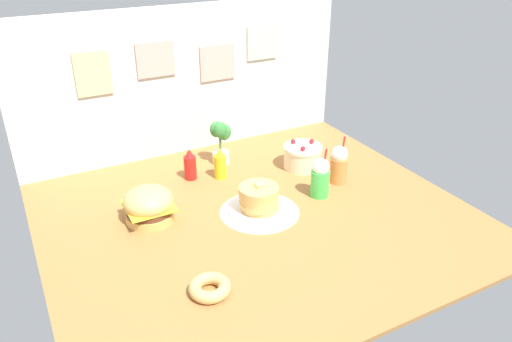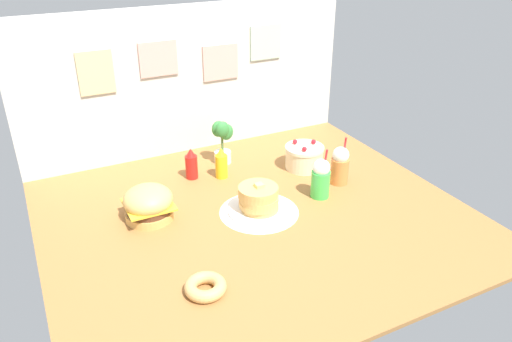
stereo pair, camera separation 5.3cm
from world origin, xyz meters
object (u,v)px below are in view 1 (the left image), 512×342
Objects in this scene: donut_pink_glaze at (210,287)px; potted_plant at (221,140)px; burger at (149,205)px; orange_float_cup at (339,164)px; mustard_bottle at (220,164)px; ketchup_bottle at (190,165)px; layer_cake at (302,156)px; cream_soda_cup at (320,178)px; pancake_stack at (259,201)px.

potted_plant is at bearing 63.32° from donut_pink_glaze.
burger is 102.62cm from orange_float_cup.
mustard_bottle is 0.66× the size of potted_plant.
orange_float_cup is at bearing -30.57° from ketchup_bottle.
burger is at bearing -172.23° from layer_cake.
donut_pink_glaze is at bearing -116.85° from mustard_bottle.
burger is at bearing 167.39° from cream_soda_cup.
donut_pink_glaze is (-97.48, -50.54, -7.77)cm from orange_float_cup.
burger is 1.33× the size of mustard_bottle.
pancake_stack is (49.21, -18.87, -1.45)cm from burger.
burger is 0.88× the size of cream_soda_cup.
potted_plant is at bearing 35.83° from burger.
mustard_bottle is at bearing 63.15° from donut_pink_glaze.
mustard_bottle is at bearing -23.69° from ketchup_bottle.
pancake_stack is at bearing 179.92° from cream_soda_cup.
donut_pink_glaze is at bearing -136.32° from pancake_stack.
burger is 52.72cm from pancake_stack.
layer_cake is 48.04cm from mustard_bottle.
donut_pink_glaze is 114.45cm from potted_plant.
layer_cake is 0.83× the size of orange_float_cup.
potted_plant is at bearing 23.64° from ketchup_bottle.
layer_cake is 1.25× the size of ketchup_bottle.
layer_cake is at bearing 107.68° from orange_float_cup.
burger is 0.88× the size of orange_float_cup.
potted_plant is (51.11, 101.72, 11.81)cm from donut_pink_glaze.
ketchup_bottle is (-61.88, 17.18, 1.41)cm from layer_cake.
donut_pink_glaze is (-89.87, -74.42, -4.16)cm from layer_cake.
burger is 61.95cm from donut_pink_glaze.
ketchup_bottle and mustard_bottle have the same top height.
orange_float_cup is (69.49, -41.05, 2.20)cm from ketchup_bottle.
potted_plant is at bearing 132.17° from orange_float_cup.
ketchup_bottle is at bearing 156.31° from mustard_bottle.
potted_plant is (-38.75, 27.30, 7.65)cm from layer_cake.
layer_cake is 48.02cm from potted_plant.
layer_cake is 25.32cm from orange_float_cup.
mustard_bottle is 0.67× the size of orange_float_cup.
cream_soda_cup is at bearing -12.61° from burger.
donut_pink_glaze is 0.61× the size of potted_plant.
mustard_bottle is at bearing -115.80° from potted_plant.
potted_plant reaches higher than ketchup_bottle.
layer_cake is 0.83× the size of cream_soda_cup.
orange_float_cup reaches higher than mustard_bottle.
ketchup_bottle is at bearing 73.01° from donut_pink_glaze.
cream_soda_cup reaches higher than burger.
orange_float_cup reaches higher than donut_pink_glaze.
potted_plant is (6.43, 59.04, 7.85)cm from pancake_stack.
donut_pink_glaze is (-43.03, -84.99, -5.57)cm from mustard_bottle.
orange_float_cup is 110.07cm from donut_pink_glaze.
ketchup_bottle reaches higher than burger.
layer_cake is at bearing 7.77° from burger.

